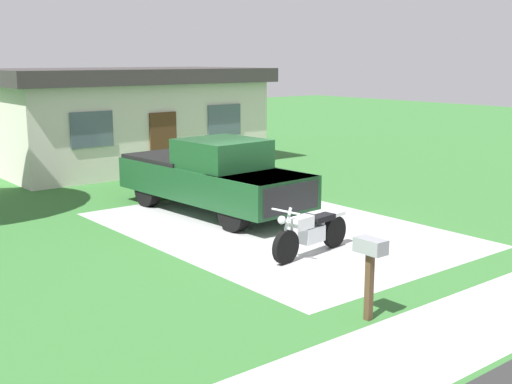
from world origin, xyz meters
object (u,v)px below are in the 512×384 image
pickup_truck (211,175)px  mailbox (370,257)px  motorcycle (311,232)px  neighbor_house (127,117)px

pickup_truck → mailbox: bearing=-107.0°
pickup_truck → mailbox: 7.59m
pickup_truck → motorcycle: bearing=-98.2°
mailbox → motorcycle: bearing=61.5°
pickup_truck → neighbor_house: (1.87, 7.96, 0.84)m
motorcycle → neighbor_house: size_ratio=0.23×
motorcycle → neighbor_house: (2.49, 12.28, 1.32)m
mailbox → pickup_truck: bearing=73.0°
pickup_truck → neighbor_house: bearing=76.8°
neighbor_house → mailbox: bearing=-105.1°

